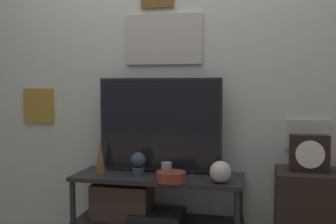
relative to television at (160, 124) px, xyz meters
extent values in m
cube|color=beige|center=(0.01, 0.17, 0.45)|extent=(6.40, 0.06, 2.70)
cube|color=#B2ADA3|center=(0.00, 0.13, 0.62)|extent=(0.58, 0.02, 0.37)
cube|color=#B2BCC6|center=(0.00, 0.12, 0.62)|extent=(0.54, 0.01, 0.34)
cube|color=olive|center=(-1.04, 0.13, 0.12)|extent=(0.26, 0.02, 0.27)
cube|color=#2D2D33|center=(-1.04, 0.12, 0.12)|extent=(0.22, 0.01, 0.24)
cube|color=#B7B2A8|center=(1.03, 0.13, -0.06)|extent=(0.28, 0.02, 0.21)
cube|color=#BCB299|center=(1.03, 0.12, -0.06)|extent=(0.25, 0.01, 0.17)
cube|color=#232326|center=(0.01, -0.09, -0.37)|extent=(1.19, 0.42, 0.03)
cube|color=#232326|center=(0.01, -0.09, -0.69)|extent=(1.19, 0.42, 0.03)
cylinder|color=#232326|center=(-0.55, -0.27, -0.63)|extent=(0.04, 0.04, 0.55)
cylinder|color=#232326|center=(-0.55, 0.09, -0.63)|extent=(0.04, 0.04, 0.55)
cylinder|color=#232326|center=(0.57, 0.09, -0.63)|extent=(0.04, 0.04, 0.55)
cube|color=black|center=(0.01, -0.09, -0.64)|extent=(0.36, 0.30, 0.07)
cube|color=#47382D|center=(-0.26, -0.09, -0.55)|extent=(0.42, 0.23, 0.25)
cylinder|color=black|center=(-0.25, 0.00, -0.34)|extent=(0.05, 0.05, 0.02)
cylinder|color=black|center=(0.25, 0.00, -0.34)|extent=(0.05, 0.05, 0.02)
cube|color=black|center=(0.00, 0.00, 0.00)|extent=(0.90, 0.04, 0.66)
cube|color=black|center=(0.00, -0.01, 0.00)|extent=(0.86, 0.01, 0.63)
cone|color=brown|center=(-0.42, -0.10, -0.23)|extent=(0.07, 0.07, 0.24)
cylinder|color=brown|center=(0.14, -0.25, -0.32)|extent=(0.20, 0.20, 0.06)
sphere|color=beige|center=(0.46, -0.21, -0.28)|extent=(0.14, 0.14, 0.14)
cylinder|color=#C1B29E|center=(0.07, -0.08, -0.31)|extent=(0.08, 0.08, 0.09)
cylinder|color=#2D4251|center=(-0.13, -0.12, -0.32)|extent=(0.09, 0.09, 0.06)
sphere|color=#2D4251|center=(-0.13, -0.12, -0.24)|extent=(0.11, 0.11, 0.11)
cube|color=black|center=(1.04, -0.07, -0.59)|extent=(0.45, 0.39, 0.63)
cube|color=black|center=(1.02, -0.09, -0.16)|extent=(0.24, 0.10, 0.24)
cylinder|color=white|center=(1.02, -0.14, -0.16)|extent=(0.18, 0.01, 0.18)
camera|label=1|loc=(0.68, -2.74, 0.26)|focal=42.00mm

